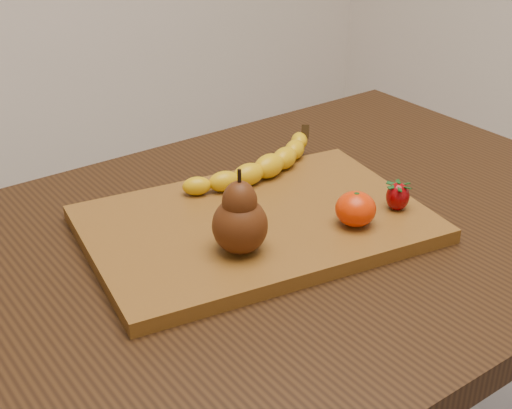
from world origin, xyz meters
TOP-DOWN VIEW (x-y plane):
  - table at (0.00, 0.00)m, footprint 1.00×0.70m
  - cutting_board at (-0.05, 0.02)m, footprint 0.49×0.37m
  - banana at (0.04, 0.11)m, footprint 0.23×0.10m
  - pear at (-0.12, -0.04)m, footprint 0.08×0.08m
  - mandarin at (0.04, -0.07)m, footprint 0.07×0.07m
  - strawberry at (0.12, -0.08)m, footprint 0.04×0.04m

SIDE VIEW (x-z plane):
  - table at x=0.00m, z-range 0.28..1.04m
  - cutting_board at x=-0.05m, z-range 0.76..0.78m
  - banana at x=0.04m, z-range 0.78..0.82m
  - strawberry at x=0.12m, z-range 0.78..0.82m
  - mandarin at x=0.04m, z-range 0.78..0.83m
  - pear at x=-0.12m, z-range 0.78..0.89m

